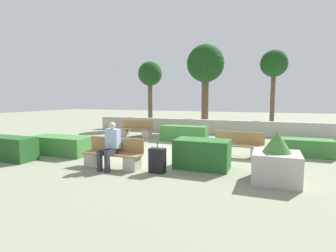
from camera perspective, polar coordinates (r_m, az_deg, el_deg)
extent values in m
plane|color=gray|center=(9.47, 0.11, -5.77)|extent=(60.00, 60.00, 0.00)
cube|color=#B7B2A8|center=(14.66, 7.97, -0.11)|extent=(13.27, 0.30, 0.77)
cube|color=#A37A4C|center=(7.50, -12.08, -5.92)|extent=(1.73, 0.44, 0.05)
cube|color=#A37A4C|center=(7.66, -11.12, -3.94)|extent=(1.73, 0.04, 0.40)
cube|color=#B7B2A8|center=(7.91, -15.93, -6.97)|extent=(0.36, 0.40, 0.37)
cube|color=#B7B2A8|center=(7.23, -7.78, -8.02)|extent=(0.36, 0.40, 0.37)
cube|color=#A37A4C|center=(13.31, -7.11, -0.65)|extent=(1.74, 0.44, 0.05)
cube|color=#A37A4C|center=(13.50, -6.63, 0.41)|extent=(1.74, 0.04, 0.40)
cube|color=#B7B2A8|center=(13.65, -9.47, -1.42)|extent=(0.36, 0.40, 0.37)
cube|color=#B7B2A8|center=(13.05, -4.61, -1.70)|extent=(0.36, 0.40, 0.37)
cube|color=#A37A4C|center=(8.92, 15.05, -4.10)|extent=(1.62, 0.44, 0.05)
cube|color=#A37A4C|center=(9.13, 15.25, -2.45)|extent=(1.62, 0.05, 0.40)
cube|color=#B7B2A8|center=(9.04, 11.34, -5.25)|extent=(0.36, 0.40, 0.37)
cube|color=#B7B2A8|center=(8.92, 18.73, -5.60)|extent=(0.36, 0.40, 0.37)
cube|color=#333338|center=(7.36, -13.55, -5.47)|extent=(0.14, 0.46, 0.13)
cube|color=#333338|center=(7.25, -12.25, -5.61)|extent=(0.14, 0.46, 0.13)
cube|color=#333338|center=(7.24, -14.69, -7.42)|extent=(0.11, 0.11, 0.55)
cube|color=#333338|center=(7.10, -13.11, -7.63)|extent=(0.11, 0.11, 0.55)
cube|color=#9EBCE0|center=(7.45, -11.93, -2.69)|extent=(0.38, 0.22, 0.54)
sphere|color=beige|center=(7.38, -12.07, 0.11)|extent=(0.19, 0.19, 0.19)
cube|color=#3D7A38|center=(9.82, -22.20, -3.94)|extent=(2.10, 0.88, 0.63)
cube|color=#286028|center=(7.37, 7.45, -6.03)|extent=(1.48, 0.85, 0.81)
cube|color=#3D7A38|center=(10.00, 27.55, -4.15)|extent=(1.78, 0.78, 0.57)
cube|color=#3D7A38|center=(11.88, 3.49, -1.65)|extent=(2.12, 0.69, 0.70)
cube|color=#235623|center=(9.85, -31.99, -4.06)|extent=(2.16, 0.70, 0.73)
cube|color=#B7B2A8|center=(6.63, 22.47, -8.29)|extent=(1.04, 1.04, 0.69)
cone|color=#47843D|center=(6.51, 22.68, -3.21)|extent=(0.65, 0.65, 0.49)
cube|color=black|center=(6.89, -2.34, -7.50)|extent=(0.42, 0.24, 0.65)
cylinder|color=#333338|center=(6.80, -2.35, -4.03)|extent=(0.02, 0.02, 0.20)
cylinder|color=brown|center=(17.22, -3.88, 4.73)|extent=(0.29, 0.29, 3.11)
sphere|color=#194219|center=(17.29, -3.93, 11.30)|extent=(1.55, 1.55, 1.55)
cylinder|color=brown|center=(15.93, 8.05, 5.10)|extent=(0.42, 0.42, 3.39)
sphere|color=#194219|center=(16.06, 8.17, 13.34)|extent=(2.21, 2.21, 2.21)
cylinder|color=brown|center=(15.71, 21.77, 4.81)|extent=(0.24, 0.24, 3.44)
sphere|color=#194219|center=(15.83, 22.08, 12.51)|extent=(1.46, 1.46, 1.46)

